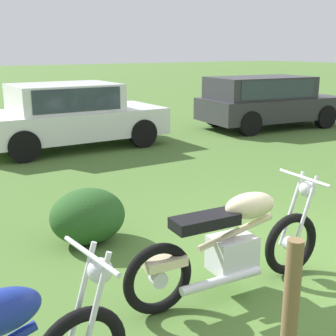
% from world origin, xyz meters
% --- Properties ---
extents(motorcycle_cream, '(2.10, 0.64, 1.02)m').
position_xyz_m(motorcycle_cream, '(-1.15, 0.32, 0.48)').
color(motorcycle_cream, black).
rests_on(motorcycle_cream, ground).
extents(car_white, '(4.13, 2.06, 1.43)m').
position_xyz_m(car_white, '(0.04, 7.13, 0.80)').
color(car_white, silver).
rests_on(car_white, ground).
extents(car_charcoal, '(4.20, 2.25, 1.43)m').
position_xyz_m(car_charcoal, '(5.61, 6.56, 0.83)').
color(car_charcoal, '#2D2D33').
rests_on(car_charcoal, ground).
extents(shrub_low, '(0.87, 0.79, 0.63)m').
position_xyz_m(shrub_low, '(-1.78, 2.09, 0.31)').
color(shrub_low, '#234D1E').
rests_on(shrub_low, ground).
extents(fence_post_wooden, '(0.10, 0.10, 1.10)m').
position_xyz_m(fence_post_wooden, '(-1.77, -0.88, 0.55)').
color(fence_post_wooden, brown).
rests_on(fence_post_wooden, ground).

